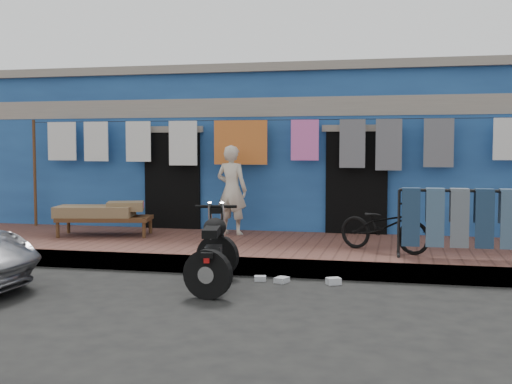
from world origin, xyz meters
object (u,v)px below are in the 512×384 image
seated_person (232,190)px  bicycle (384,220)px  charpoy (105,219)px  motorcycle (213,248)px  jeans_rack (471,222)px

seated_person → bicycle: size_ratio=1.10×
bicycle → charpoy: (-4.85, 0.70, -0.19)m
bicycle → charpoy: size_ratio=0.80×
seated_person → motorcycle: (0.60, -3.21, -0.53)m
charpoy → seated_person: bearing=16.9°
motorcycle → jeans_rack: size_ratio=0.79×
charpoy → jeans_rack: 6.14m
seated_person → jeans_rack: seated_person is taller
seated_person → jeans_rack: (3.92, -1.61, -0.29)m
motorcycle → charpoy: size_ratio=0.92×
motorcycle → jeans_rack: 3.69m
seated_person → bicycle: seated_person is taller
seated_person → bicycle: bearing=166.4°
charpoy → jeans_rack: size_ratio=0.86×
jeans_rack → seated_person: bearing=157.6°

